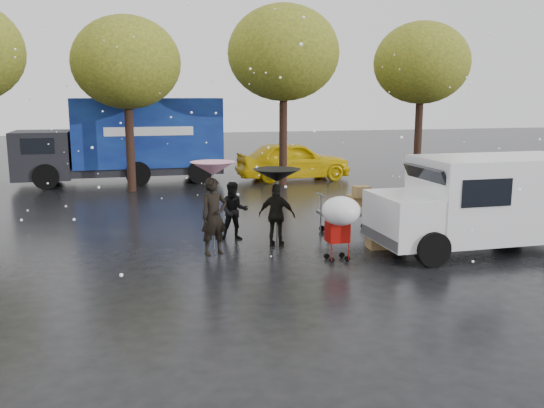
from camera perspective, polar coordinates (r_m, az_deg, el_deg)
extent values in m
plane|color=black|center=(13.43, 2.19, -4.84)|extent=(90.00, 90.00, 0.00)
imported|color=black|center=(13.19, -5.79, -1.21)|extent=(0.75, 0.61, 1.77)
imported|color=black|center=(14.50, -3.78, -0.69)|extent=(0.78, 0.64, 1.48)
imported|color=black|center=(13.83, 0.48, -1.12)|extent=(0.96, 0.75, 1.52)
cylinder|color=#4C4C4C|center=(13.17, -5.79, -0.76)|extent=(0.02, 0.02, 1.98)
cone|color=#DC5A83|center=(13.01, -5.88, 3.53)|extent=(1.01, 1.01, 0.30)
sphere|color=#4C4C4C|center=(13.01, -5.88, 3.66)|extent=(0.06, 0.06, 0.06)
cylinder|color=#4C4C4C|center=(13.80, 0.48, -0.70)|extent=(0.02, 0.02, 1.73)
cone|color=black|center=(13.66, 0.49, 2.86)|extent=(1.14, 1.14, 0.30)
sphere|color=#4C4C4C|center=(13.66, 0.49, 2.99)|extent=(0.06, 0.06, 0.06)
cube|color=slate|center=(15.34, 7.52, -0.85)|extent=(1.50, 0.80, 0.08)
cylinder|color=slate|center=(15.03, 4.89, -0.06)|extent=(0.04, 0.04, 0.60)
cube|color=olive|center=(15.51, 8.60, 0.16)|extent=(0.55, 0.45, 0.40)
cube|color=olive|center=(15.09, 6.62, -0.18)|extent=(0.45, 0.40, 0.35)
cube|color=olive|center=(15.21, 8.83, 1.24)|extent=(0.40, 0.35, 0.28)
cube|color=#C4AD88|center=(15.33, 7.70, -0.48)|extent=(0.90, 0.55, 0.12)
cylinder|color=black|center=(14.93, 5.79, -2.97)|extent=(0.16, 0.05, 0.16)
cylinder|color=black|center=(15.52, 4.98, -2.44)|extent=(0.16, 0.05, 0.16)
cylinder|color=black|center=(15.38, 10.00, -2.68)|extent=(0.16, 0.05, 0.16)
cylinder|color=black|center=(15.95, 9.05, -2.17)|extent=(0.16, 0.05, 0.16)
cube|color=#A90E09|center=(12.74, 6.50, -2.73)|extent=(0.47, 0.41, 0.45)
cylinder|color=#A90E09|center=(12.49, 6.84, -1.27)|extent=(0.42, 0.02, 0.02)
cylinder|color=#4C4C4C|center=(12.50, 6.83, -1.59)|extent=(0.02, 0.02, 0.60)
ellipsoid|color=white|center=(12.46, 6.85, -0.69)|extent=(0.84, 0.84, 0.63)
cylinder|color=black|center=(12.68, 5.93, -5.54)|extent=(0.12, 0.04, 0.12)
cylinder|color=black|center=(12.97, 5.44, -5.16)|extent=(0.12, 0.04, 0.12)
cylinder|color=black|center=(12.81, 7.45, -5.41)|extent=(0.12, 0.04, 0.12)
cylinder|color=black|center=(13.10, 6.93, -5.04)|extent=(0.12, 0.04, 0.12)
cube|color=white|center=(14.53, 21.44, 0.66)|extent=(3.80, 2.00, 1.90)
cube|color=white|center=(13.35, 12.93, -1.44)|extent=(1.20, 1.95, 1.10)
cube|color=black|center=(13.46, 15.16, 2.24)|extent=(0.37, 1.70, 0.67)
cube|color=slate|center=(13.20, 10.73, -3.27)|extent=(0.12, 1.90, 0.25)
cylinder|color=black|center=(12.74, 15.59, -4.31)|extent=(0.76, 0.28, 0.76)
cylinder|color=black|center=(14.37, 11.83, -2.46)|extent=(0.76, 0.28, 0.76)
cylinder|color=black|center=(16.08, 22.46, -1.66)|extent=(0.76, 0.28, 0.76)
cube|color=navy|center=(24.86, -12.19, 6.99)|extent=(6.00, 2.50, 2.80)
cube|color=black|center=(25.11, -21.76, 4.56)|extent=(2.20, 2.40, 1.90)
cube|color=black|center=(24.98, -14.35, 3.34)|extent=(8.00, 2.30, 0.35)
cube|color=white|center=(23.60, -12.07, 7.05)|extent=(3.50, 0.03, 0.35)
cylinder|color=black|center=(24.04, -21.50, 2.54)|extent=(1.00, 0.30, 1.00)
cylinder|color=black|center=(26.30, -20.91, 3.21)|extent=(1.00, 0.30, 1.00)
cylinder|color=black|center=(24.03, -7.16, 3.19)|extent=(1.00, 0.30, 1.00)
cylinder|color=black|center=(26.30, -7.80, 3.82)|extent=(1.00, 0.30, 1.00)
cube|color=olive|center=(14.01, 10.61, -3.29)|extent=(0.60, 0.49, 0.50)
cube|color=olive|center=(14.68, 11.71, -3.06)|extent=(0.51, 0.46, 0.32)
imported|color=yellow|center=(25.02, 2.13, 4.34)|extent=(4.99, 2.17, 1.68)
cylinder|color=black|center=(22.44, -13.93, 6.91)|extent=(0.32, 0.32, 4.48)
ellipsoid|color=#455317|center=(22.43, -14.23, 13.44)|extent=(4.00, 4.00, 3.40)
cylinder|color=black|center=(23.27, 1.12, 7.85)|extent=(0.32, 0.32, 4.90)
ellipsoid|color=#455317|center=(23.30, 1.14, 14.75)|extent=(4.40, 4.40, 3.74)
cylinder|color=black|center=(25.54, 14.31, 7.46)|extent=(0.32, 0.32, 4.62)
ellipsoid|color=#455317|center=(25.55, 14.59, 13.38)|extent=(4.00, 4.00, 3.40)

